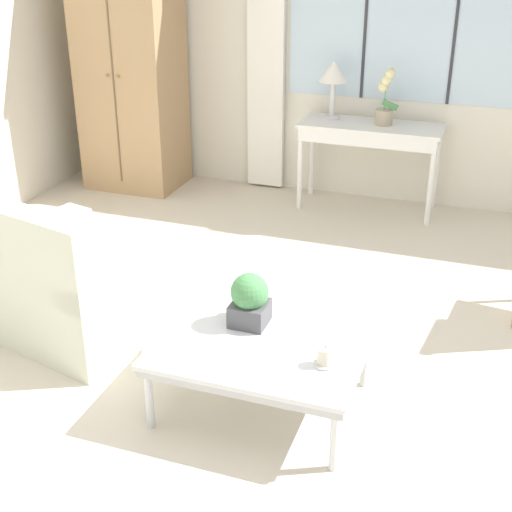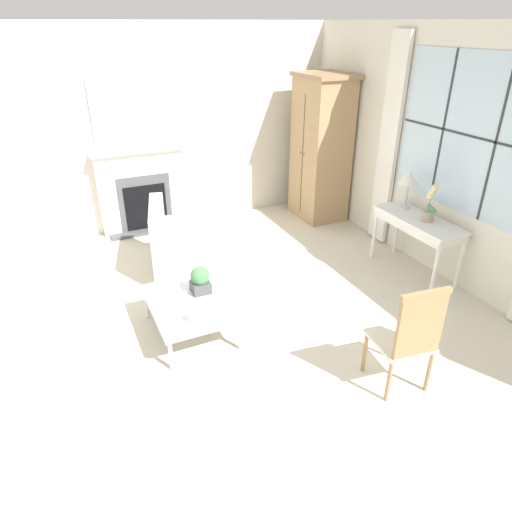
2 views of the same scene
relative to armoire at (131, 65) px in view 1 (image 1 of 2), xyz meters
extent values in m
plane|color=beige|center=(2.30, -2.64, -1.08)|extent=(14.00, 14.00, 0.00)
cube|color=silver|center=(2.30, 0.39, 0.32)|extent=(7.20, 0.06, 2.80)
cube|color=white|center=(1.13, 0.31, 0.29)|extent=(0.32, 0.06, 2.68)
cube|color=tan|center=(0.00, 0.00, -0.04)|extent=(0.80, 0.62, 2.08)
cube|color=brown|center=(0.00, -0.31, -0.08)|extent=(0.01, 0.01, 1.75)
sphere|color=#997F4C|center=(-0.05, -0.32, -0.04)|extent=(0.03, 0.03, 0.03)
sphere|color=#997F4C|center=(0.05, -0.32, -0.04)|extent=(0.03, 0.03, 0.03)
cube|color=white|center=(2.10, 0.07, -0.37)|extent=(1.14, 0.45, 0.03)
cube|color=white|center=(2.10, 0.07, -0.43)|extent=(1.10, 0.44, 0.10)
cylinder|color=white|center=(1.57, -0.11, -0.73)|extent=(0.04, 0.04, 0.69)
cylinder|color=white|center=(2.63, -0.11, -0.73)|extent=(0.04, 0.04, 0.69)
cylinder|color=white|center=(1.57, 0.26, -0.73)|extent=(0.04, 0.04, 0.69)
cylinder|color=white|center=(2.63, 0.26, -0.73)|extent=(0.04, 0.04, 0.69)
cylinder|color=silver|center=(1.76, 0.14, -0.34)|extent=(0.12, 0.12, 0.02)
cylinder|color=silver|center=(1.76, 0.14, -0.19)|extent=(0.04, 0.04, 0.28)
cone|color=white|center=(1.76, 0.14, 0.04)|extent=(0.24, 0.24, 0.17)
cylinder|color=tan|center=(2.19, 0.09, -0.29)|extent=(0.14, 0.14, 0.12)
cylinder|color=#47844C|center=(2.19, 0.09, -0.08)|extent=(0.01, 0.01, 0.31)
cube|color=#47844C|center=(2.24, 0.09, -0.19)|extent=(0.14, 0.02, 0.09)
sphere|color=beige|center=(2.17, 0.10, -0.06)|extent=(0.08, 0.08, 0.08)
sphere|color=beige|center=(2.19, 0.10, 0.00)|extent=(0.08, 0.08, 0.08)
sphere|color=beige|center=(2.22, 0.10, 0.05)|extent=(0.08, 0.08, 0.08)
cube|color=beige|center=(0.87, -2.39, -0.87)|extent=(1.16, 1.08, 0.41)
cube|color=beige|center=(0.79, -2.73, -0.44)|extent=(0.99, 0.39, 0.46)
cube|color=beige|center=(0.50, -2.29, -0.80)|extent=(0.40, 0.89, 0.55)
cube|color=beige|center=(1.25, -2.48, -0.80)|extent=(0.40, 0.89, 0.55)
cube|color=silver|center=(2.15, -2.77, -0.72)|extent=(1.00, 0.77, 0.03)
cube|color=#B1B3B8|center=(2.15, -2.77, -0.75)|extent=(0.98, 0.75, 0.04)
cylinder|color=silver|center=(1.70, -3.11, -0.90)|extent=(0.04, 0.04, 0.34)
cylinder|color=silver|center=(2.60, -3.11, -0.90)|extent=(0.04, 0.04, 0.34)
cylinder|color=silver|center=(1.70, -2.44, -0.90)|extent=(0.04, 0.04, 0.34)
cylinder|color=silver|center=(2.60, -2.44, -0.90)|extent=(0.04, 0.04, 0.34)
cube|color=#4C4C51|center=(2.03, -2.62, -0.65)|extent=(0.18, 0.18, 0.12)
sphere|color=#47844C|center=(2.03, -2.62, -0.53)|extent=(0.19, 0.19, 0.19)
cylinder|color=silver|center=(2.48, -2.86, -0.70)|extent=(0.10, 0.10, 0.01)
cylinder|color=beige|center=(2.48, -2.86, -0.66)|extent=(0.07, 0.07, 0.08)
cylinder|color=black|center=(2.48, -2.86, -0.61)|extent=(0.00, 0.00, 0.01)
camera|label=1|loc=(3.09, -5.54, 1.14)|focal=50.00mm
camera|label=2|loc=(5.80, -3.75, 1.70)|focal=32.00mm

